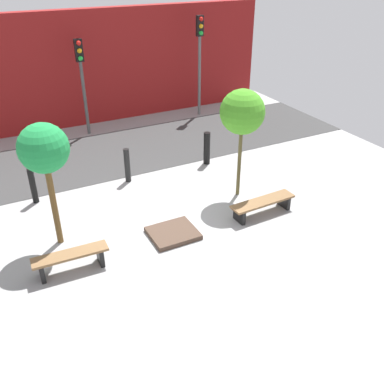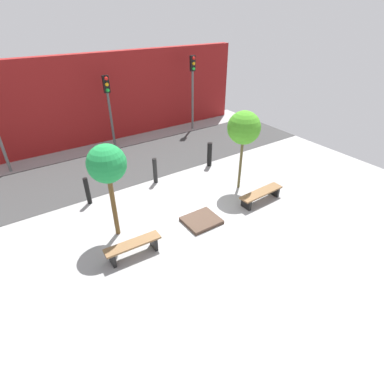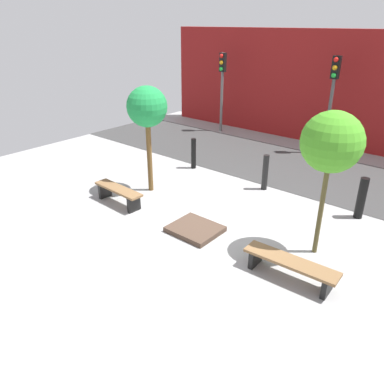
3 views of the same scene
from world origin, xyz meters
TOP-DOWN VIEW (x-y plane):
  - ground_plane at (0.00, 0.00)m, footprint 18.00×18.00m
  - road_strip at (0.00, 4.90)m, footprint 18.00×3.90m
  - building_facade at (0.00, 8.39)m, footprint 16.20×0.50m
  - bench_left at (-2.55, -0.73)m, footprint 1.65×0.45m
  - bench_right at (2.55, -0.73)m, footprint 1.87×0.50m
  - planter_bed at (0.00, -0.53)m, footprint 1.15×1.01m
  - tree_behind_left_bench at (-2.55, 0.48)m, footprint 1.12×1.12m
  - tree_behind_right_bench at (2.55, 0.48)m, footprint 1.21×1.21m
  - bollard_far_left at (-2.75, 2.70)m, footprint 0.17×0.17m
  - bollard_left at (0.00, 2.70)m, footprint 0.17×0.17m
  - bollard_center at (2.75, 2.70)m, footprint 0.22×0.22m
  - traffic_light_west at (-4.85, 7.14)m, footprint 0.28×0.27m
  - traffic_light_mid_west at (0.00, 7.14)m, footprint 0.28×0.27m

SIDE VIEW (x-z plane):
  - ground_plane at x=0.00m, z-range 0.00..0.00m
  - road_strip at x=0.00m, z-range 0.00..0.01m
  - planter_bed at x=0.00m, z-range 0.00..0.12m
  - bench_right at x=2.55m, z-range 0.10..0.52m
  - bench_left at x=-2.55m, z-range 0.10..0.57m
  - bollard_far_left at x=-2.75m, z-range 0.00..1.04m
  - bollard_left at x=0.00m, z-range 0.00..1.07m
  - bollard_center at x=2.75m, z-range 0.00..1.09m
  - building_facade at x=0.00m, z-range 0.00..4.34m
  - traffic_light_west at x=-4.85m, z-range 0.66..4.03m
  - traffic_light_mid_west at x=0.00m, z-range 0.68..4.19m
  - tree_behind_left_bench at x=-2.55m, z-range 0.92..3.96m
  - tree_behind_right_bench at x=2.55m, z-range 0.93..4.02m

